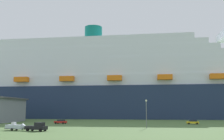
# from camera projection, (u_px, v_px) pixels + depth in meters

# --- Properties ---
(ground_plane) EXTENTS (600.00, 600.00, 0.00)m
(ground_plane) POSITION_uv_depth(u_px,v_px,m) (95.00, 122.00, 116.10)
(ground_plane) COLOR #4C6B38
(cruise_ship) EXTENTS (232.21, 37.99, 63.49)m
(cruise_ship) POSITION_uv_depth(u_px,v_px,m) (134.00, 85.00, 162.82)
(cruise_ship) COLOR #1E2D4C
(cruise_ship) RESTS_ON ground_plane
(pickup_truck) EXTENTS (5.87, 3.06, 2.20)m
(pickup_truck) POSITION_uv_depth(u_px,v_px,m) (37.00, 127.00, 67.73)
(pickup_truck) COLOR black
(pickup_truck) RESTS_ON ground_plane
(small_boat_on_trailer) EXTENTS (7.02, 2.80, 2.15)m
(small_boat_on_trailer) POSITION_uv_depth(u_px,v_px,m) (17.00, 127.00, 69.77)
(small_boat_on_trailer) COLOR #595960
(small_boat_on_trailer) RESTS_ON ground_plane
(street_lamp) EXTENTS (0.56, 0.56, 8.23)m
(street_lamp) POSITION_uv_depth(u_px,v_px,m) (146.00, 110.00, 79.22)
(street_lamp) COLOR slate
(street_lamp) RESTS_ON ground_plane
(parked_car_red_hatchback) EXTENTS (4.72, 2.42, 1.58)m
(parked_car_red_hatchback) POSITION_uv_depth(u_px,v_px,m) (61.00, 122.00, 102.00)
(parked_car_red_hatchback) COLOR red
(parked_car_red_hatchback) RESTS_ON ground_plane
(parked_car_yellow_taxi) EXTENTS (4.45, 2.31, 1.58)m
(parked_car_yellow_taxi) POSITION_uv_depth(u_px,v_px,m) (193.00, 122.00, 98.94)
(parked_car_yellow_taxi) COLOR yellow
(parked_car_yellow_taxi) RESTS_ON ground_plane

